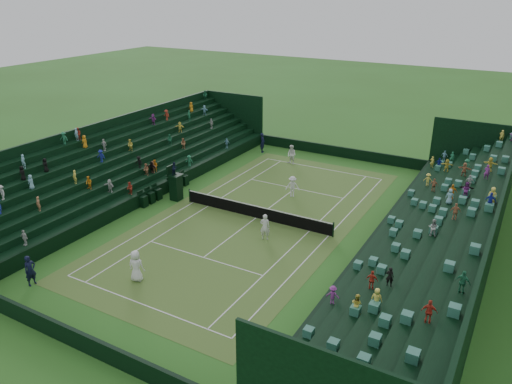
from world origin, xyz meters
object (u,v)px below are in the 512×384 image
Objects in this scene: player_near_west at (136,266)px; player_far_west at (292,155)px; player_near_east at (265,227)px; player_far_east at (292,186)px; tennis_net at (256,211)px; umpire_chair at (175,184)px.

player_near_west is 1.03× the size of player_far_west.
player_near_west is at bearing 45.46° from player_near_east.
player_far_east is (-1.58, 7.31, -0.06)m from player_near_east.
player_far_west is (-4.99, 14.15, 0.01)m from player_near_east.
umpire_chair reaches higher than tennis_net.
tennis_net is 3.25m from player_near_east.
player_far_west is 1.08× the size of player_far_east.
tennis_net is 7.01m from umpire_chair.
player_near_west is at bearing -74.51° from player_far_west.
player_near_west is 8.68m from player_near_east.
player_far_west is (-2.91, 11.68, 0.37)m from tennis_net.
umpire_chair is 1.64× the size of player_near_west.
player_near_west is (5.22, -10.14, -0.37)m from umpire_chair.
player_far_west is at bearing 104.00° from tennis_net.
player_far_east is at bearing -51.13° from player_far_west.
player_far_east is (3.40, -6.85, -0.07)m from player_far_west.
player_near_west reaches higher than player_far_east.
tennis_net is at bearing -119.96° from player_far_east.
tennis_net is at bearing 1.08° from umpire_chair.
player_near_west is 1.11× the size of player_far_east.
umpire_chair is 12.50m from player_far_west.
tennis_net is 10.42m from player_near_west.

